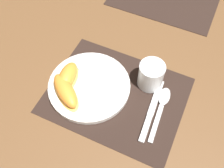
{
  "coord_description": "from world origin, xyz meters",
  "views": [
    {
      "loc": [
        0.16,
        -0.37,
        0.7
      ],
      "look_at": [
        -0.02,
        0.02,
        0.02
      ],
      "focal_mm": 42.0,
      "sensor_mm": 36.0,
      "label": 1
    }
  ],
  "objects": [
    {
      "name": "juice_glass",
      "position": [
        0.08,
        0.08,
        0.04
      ],
      "size": [
        0.08,
        0.08,
        0.09
      ],
      "color": "silver",
      "rests_on": "placemat"
    },
    {
      "name": "ground_plane",
      "position": [
        0.0,
        0.0,
        0.0
      ],
      "size": [
        3.0,
        3.0,
        0.0
      ],
      "primitive_type": "plane",
      "color": "brown"
    },
    {
      "name": "citrus_wedge_0",
      "position": [
        -0.15,
        -0.02,
        0.04
      ],
      "size": [
        0.07,
        0.12,
        0.05
      ],
      "color": "#F7C656",
      "rests_on": "plate"
    },
    {
      "name": "fork",
      "position": [
        -0.09,
        0.0,
        0.02
      ],
      "size": [
        0.16,
        0.12,
        0.0
      ],
      "color": "silver",
      "rests_on": "plate"
    },
    {
      "name": "spoon",
      "position": [
        0.14,
        0.03,
        0.01
      ],
      "size": [
        0.04,
        0.19,
        0.01
      ],
      "color": "silver",
      "rests_on": "placemat"
    },
    {
      "name": "placemat",
      "position": [
        0.0,
        0.0,
        0.0
      ],
      "size": [
        0.41,
        0.32,
        0.0
      ],
      "color": "black",
      "rests_on": "ground_plane"
    },
    {
      "name": "citrus_wedge_2",
      "position": [
        -0.13,
        -0.07,
        0.04
      ],
      "size": [
        0.14,
        0.12,
        0.05
      ],
      "color": "#F7C656",
      "rests_on": "plate"
    },
    {
      "name": "citrus_wedge_1",
      "position": [
        -0.15,
        -0.05,
        0.04
      ],
      "size": [
        0.09,
        0.11,
        0.04
      ],
      "color": "#F7C656",
      "rests_on": "plate"
    },
    {
      "name": "plate",
      "position": [
        -0.09,
        -0.01,
        0.01
      ],
      "size": [
        0.25,
        0.25,
        0.02
      ],
      "color": "white",
      "rests_on": "placemat"
    },
    {
      "name": "knife",
      "position": [
        0.12,
        -0.01,
        0.01
      ],
      "size": [
        0.03,
        0.21,
        0.01
      ],
      "color": "silver",
      "rests_on": "placemat"
    }
  ]
}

